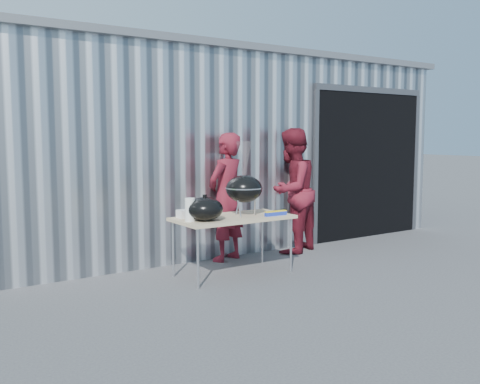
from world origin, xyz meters
TOP-DOWN VIEW (x-y plane):
  - ground at (0.00, 0.00)m, footprint 80.00×80.00m
  - building at (0.92, 4.59)m, footprint 8.20×6.20m
  - folding_table at (-0.10, 0.81)m, footprint 1.50×0.75m
  - kettle_grill at (0.05, 0.79)m, footprint 0.47×0.47m
  - grill_lid at (-0.57, 0.71)m, footprint 0.44×0.44m
  - paper_towels at (-0.75, 0.76)m, footprint 0.12×0.12m
  - white_tub at (-0.65, 1.05)m, footprint 0.20×0.15m
  - foil_box at (0.39, 0.56)m, footprint 0.32×0.05m
  - person_cook at (0.26, 1.54)m, footprint 0.77×0.64m
  - person_bystander at (1.37, 1.44)m, footprint 1.12×1.01m

SIDE VIEW (x-z plane):
  - ground at x=0.00m, z-range 0.00..0.00m
  - folding_table at x=-0.10m, z-range 0.33..1.08m
  - foil_box at x=0.39m, z-range 0.75..0.81m
  - white_tub at x=-0.65m, z-range 0.75..0.85m
  - paper_towels at x=-0.75m, z-range 0.75..1.03m
  - grill_lid at x=-0.57m, z-range 0.74..1.05m
  - person_cook at x=0.26m, z-range 0.00..1.81m
  - person_bystander at x=1.37m, z-range 0.00..1.88m
  - kettle_grill at x=0.05m, z-range 0.69..1.64m
  - building at x=0.92m, z-range -0.01..3.09m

